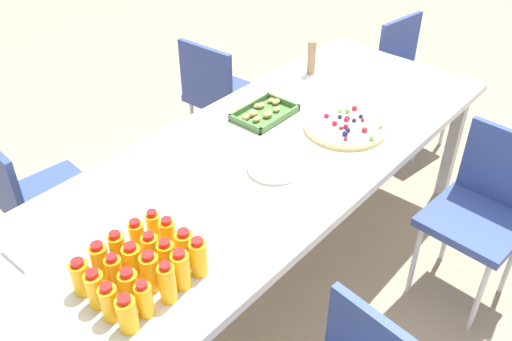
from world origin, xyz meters
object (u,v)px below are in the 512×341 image
Objects in this scene: juice_bottle_10 at (96,289)px; snack_tray at (264,113)px; juice_bottle_5 at (110,302)px; juice_bottle_19 at (154,228)px; juice_bottle_18 at (137,238)px; juice_bottle_7 at (150,272)px; cardboard_tube at (312,58)px; juice_bottle_1 at (144,300)px; juice_bottle_2 at (167,283)px; juice_bottle_13 at (151,251)px; chair_far_left at (34,195)px; juice_bottle_3 at (181,270)px; juice_bottle_4 at (199,257)px; napkin_stack at (33,249)px; fruit_pizza at (345,127)px; juice_bottle_8 at (166,259)px; juice_bottle_16 at (100,262)px; juice_bottle_12 at (133,262)px; juice_bottle_17 at (118,251)px; chair_far_right at (220,92)px; plate_stack at (274,167)px; juice_bottle_15 at (81,277)px; juice_bottle_14 at (168,236)px; juice_bottle_11 at (115,274)px; chair_end at (410,73)px; juice_bottle_9 at (185,247)px; chair_near_right at (485,206)px; juice_bottle_6 at (129,288)px; juice_bottle_0 at (127,314)px; party_table at (261,165)px.

snack_tray is at bearing 16.15° from juice_bottle_10.
juice_bottle_19 is at bearing 26.71° from juice_bottle_5.
juice_bottle_18 is 0.48× the size of snack_tray.
cardboard_tube is (1.58, 0.52, 0.03)m from juice_bottle_7.
juice_bottle_7 is (0.08, 0.07, 0.01)m from juice_bottle_1.
juice_bottle_13 is at bearing 67.12° from juice_bottle_2.
chair_far_left is 5.64× the size of juice_bottle_3.
juice_bottle_3 reaches higher than juice_bottle_4.
juice_bottle_4 is 0.59m from napkin_stack.
fruit_pizza is 0.39m from snack_tray.
juice_bottle_2 reaches higher than napkin_stack.
juice_bottle_16 is at bearing 136.18° from juice_bottle_8.
juice_bottle_17 is (-0.00, 0.07, 0.00)m from juice_bottle_12.
chair_far_right is at bearing 107.67° from cardboard_tube.
plate_stack is at bearing -3.03° from juice_bottle_16.
snack_tray is at bearing 12.70° from juice_bottle_15.
juice_bottle_16 is (-0.21, -0.86, 0.30)m from chair_far_left.
juice_bottle_8 is at bearing -59.73° from juice_bottle_17.
plate_stack is (0.68, 0.17, -0.06)m from juice_bottle_3.
juice_bottle_10 is at bearing -178.53° from juice_bottle_14.
juice_bottle_11 is at bearing -164.79° from cardboard_tube.
juice_bottle_10 is at bearing -160.90° from juice_bottle_18.
chair_end is 2.29m from juice_bottle_9.
juice_bottle_17 reaches higher than juice_bottle_10.
juice_bottle_11 is at bearing 147.45° from juice_bottle_4.
juice_bottle_10 is 0.96× the size of juice_bottle_18.
juice_bottle_18 reaches higher than snack_tray.
juice_bottle_3 is at bearing -56.74° from juice_bottle_16.
juice_bottle_6 is (-1.48, 0.58, 0.29)m from chair_near_right.
juice_bottle_0 is 0.31m from juice_bottle_18.
juice_bottle_11 is (0.00, 0.07, 0.01)m from juice_bottle_6.
juice_bottle_6 reaches higher than juice_bottle_5.
juice_bottle_8 is (0.23, 0.01, 0.00)m from juice_bottle_5.
party_table is 0.14m from plate_stack.
juice_bottle_7 is 0.15m from juice_bottle_9.
juice_bottle_0 is 0.97× the size of juice_bottle_9.
juice_bottle_11 is (0.08, 0.07, 0.01)m from juice_bottle_5.
juice_bottle_16 reaches higher than juice_bottle_8.
juice_bottle_19 reaches higher than juice_bottle_1.
juice_bottle_5 is at bearing -163.26° from cardboard_tube.
cardboard_tube reaches higher than juice_bottle_19.
juice_bottle_8 is (0.07, 0.08, -0.01)m from juice_bottle_2.
fruit_pizza is at bearing 2.82° from juice_bottle_7.
juice_bottle_10 is at bearing -179.57° from juice_bottle_13.
juice_bottle_9 is at bearing 85.29° from juice_bottle_4.
chair_near_right is 5.58× the size of juice_bottle_16.
fruit_pizza is 1.28× the size of snack_tray.
juice_bottle_5 is 0.95× the size of juice_bottle_14.
juice_bottle_11 is (-0.88, -0.14, 0.12)m from party_table.
juice_bottle_7 is 0.49× the size of snack_tray.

